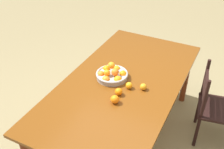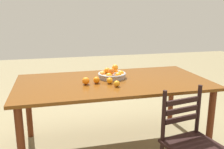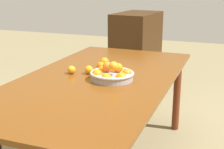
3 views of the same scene
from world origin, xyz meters
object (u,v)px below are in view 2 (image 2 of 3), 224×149
Objects in this scene: fruit_bowl at (112,74)px; orange_loose_2 at (86,81)px; orange_loose_3 at (110,81)px; orange_loose_0 at (117,84)px; dining_table at (113,88)px; orange_loose_1 at (97,80)px; chair_near_window at (191,143)px.

orange_loose_2 is at bearing 30.56° from fruit_bowl.
fruit_bowl reaches higher than orange_loose_3.
dining_table is at bearing -94.99° from orange_loose_0.
orange_loose_1 is at bearing 39.72° from fruit_bowl.
fruit_bowl is 0.38m from orange_loose_2.
orange_loose_0 is at bearing 152.04° from orange_loose_2.
orange_loose_2 is at bearing -6.20° from orange_loose_3.
orange_loose_2 is (0.12, 0.02, 0.00)m from orange_loose_1.
orange_loose_2 is (0.33, 0.19, -0.00)m from fruit_bowl.
fruit_bowl is at bearing -149.44° from orange_loose_2.
fruit_bowl is at bearing -97.33° from dining_table.
orange_loose_2 is (0.29, -0.16, 0.01)m from orange_loose_0.
orange_loose_2 is (0.31, 0.07, 0.12)m from dining_table.
orange_loose_1 is (0.21, 0.18, -0.01)m from fruit_bowl.
orange_loose_2 reaches higher than orange_loose_1.
orange_loose_1 is 0.91× the size of orange_loose_2.
dining_table is 1.02m from chair_near_window.
chair_near_window is 13.64× the size of orange_loose_3.
dining_table is 33.27× the size of orange_loose_0.
dining_table is 30.18× the size of orange_loose_1.
orange_loose_2 is at bearing 12.55° from dining_table.
chair_near_window is 11.55× the size of orange_loose_2.
orange_loose_3 is at bearing 56.98° from dining_table.
dining_table is 0.23m from orange_loose_1.
orange_loose_0 is (0.48, -0.65, 0.38)m from chair_near_window.
dining_table is at bearing -165.25° from orange_loose_1.
orange_loose_3 is at bearing 173.80° from orange_loose_2.
dining_table is at bearing 107.38° from chair_near_window.
orange_loose_1 is 0.12m from orange_loose_2.
chair_near_window is at bearing 133.65° from orange_loose_2.
fruit_bowl is 4.66× the size of orange_loose_1.
fruit_bowl is 4.22× the size of orange_loose_2.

